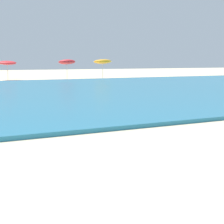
# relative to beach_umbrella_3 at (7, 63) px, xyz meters

# --- Properties ---
(ground_plane) EXTENTS (160.00, 160.00, 0.00)m
(ground_plane) POSITION_rel_beach_umbrella_3_xyz_m (-6.36, -36.42, -1.89)
(ground_plane) COLOR beige
(beach_umbrella_3) EXTENTS (1.96, 1.99, 2.18)m
(beach_umbrella_3) POSITION_rel_beach_umbrella_3_xyz_m (0.00, 0.00, 0.00)
(beach_umbrella_3) COLOR beige
(beach_umbrella_3) RESTS_ON ground
(beach_umbrella_4) EXTENTS (1.92, 1.96, 2.35)m
(beach_umbrella_4) POSITION_rel_beach_umbrella_3_xyz_m (6.31, -1.79, 0.10)
(beach_umbrella_4) COLOR beige
(beach_umbrella_4) RESTS_ON ground
(beach_umbrella_5) EXTENTS (2.14, 2.17, 2.37)m
(beach_umbrella_5) POSITION_rel_beach_umbrella_3_xyz_m (10.89, -1.62, 0.13)
(beach_umbrella_5) COLOR beige
(beach_umbrella_5) RESTS_ON ground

